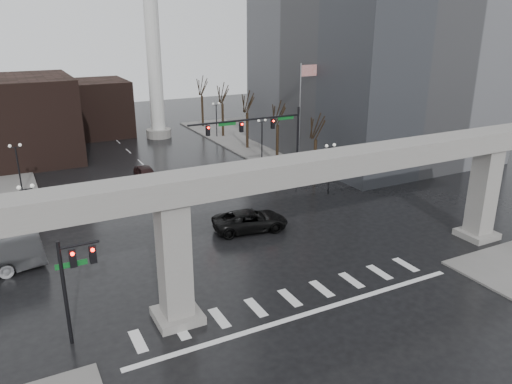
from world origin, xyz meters
The scene contains 22 objects.
ground centered at (0.00, 0.00, 0.00)m, with size 160.00×160.00×0.00m, color black.
sidewalk_ne centered at (26.00, 36.00, 0.07)m, with size 28.00×36.00×0.15m, color slate.
elevated_guideway centered at (1.26, 0.00, 6.88)m, with size 48.00×2.60×8.70m.
building_far_left centered at (-14.00, 42.00, 5.00)m, with size 16.00×14.00×10.00m, color black.
building_far_mid centered at (-2.00, 52.00, 4.00)m, with size 10.00×10.00×8.00m, color black.
smokestack centered at (6.00, 46.00, 13.35)m, with size 3.60×3.60×30.00m.
signal_mast_arm centered at (8.99, 18.80, 5.83)m, with size 12.12×0.43×8.00m.
signal_left_pole centered at (-12.25, 0.50, 4.07)m, with size 2.30×0.30×6.00m.
flagpole_assembly centered at (15.29, 22.00, 7.53)m, with size 2.06×0.12×12.00m.
lamp_right_0 centered at (13.50, 14.00, 3.47)m, with size 1.22×0.32×5.11m.
lamp_right_1 centered at (13.50, 28.00, 3.47)m, with size 1.22×0.32×5.11m.
lamp_right_2 centered at (13.50, 42.00, 3.47)m, with size 1.22×0.32×5.11m.
lamp_left_0 centered at (-13.50, 14.00, 3.47)m, with size 1.22×0.32×5.11m.
lamp_left_1 centered at (-13.50, 28.00, 3.47)m, with size 1.22×0.32×5.11m.
lamp_left_2 centered at (-13.50, 42.00, 3.47)m, with size 1.22×0.32×5.11m.
tree_right_0 centered at (14.53, 18.02, 2.79)m, with size 1.09×1.58×7.50m.
tree_right_1 centered at (14.53, 26.02, 2.85)m, with size 1.09×1.61×7.67m.
tree_right_2 centered at (14.53, 34.02, 2.91)m, with size 1.10×1.63×7.85m.
tree_right_3 centered at (14.53, 42.02, 2.98)m, with size 1.11×1.66×8.02m.
tree_right_4 centered at (14.53, 50.02, 3.04)m, with size 1.12×1.69×8.19m.
pickup_truck centered at (2.57, 9.54, 0.86)m, with size 2.85×6.18×1.72m, color black.
far_car centered at (-1.46, 26.18, 0.82)m, with size 1.94×4.82×1.64m, color black.
Camera 1 is at (-14.45, -24.20, 16.55)m, focal length 35.00 mm.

